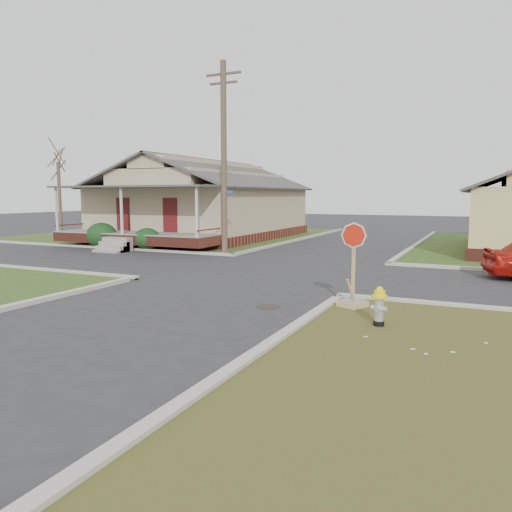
% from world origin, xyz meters
% --- Properties ---
extents(ground, '(120.00, 120.00, 0.00)m').
position_xyz_m(ground, '(0.00, 0.00, 0.00)').
color(ground, '#272729').
rests_on(ground, ground).
extents(verge_far_left, '(19.00, 19.00, 0.05)m').
position_xyz_m(verge_far_left, '(-13.00, 18.00, 0.03)').
color(verge_far_left, '#31491A').
rests_on(verge_far_left, ground).
extents(curbs, '(80.00, 40.00, 0.12)m').
position_xyz_m(curbs, '(0.00, 5.00, 0.00)').
color(curbs, '#AEA99D').
rests_on(curbs, ground).
extents(manhole, '(0.64, 0.64, 0.01)m').
position_xyz_m(manhole, '(2.20, -0.50, 0.01)').
color(manhole, black).
rests_on(manhole, ground).
extents(corner_house, '(10.10, 15.50, 5.30)m').
position_xyz_m(corner_house, '(-10.00, 16.68, 2.28)').
color(corner_house, maroon).
rests_on(corner_house, ground).
extents(utility_pole, '(1.80, 0.28, 9.00)m').
position_xyz_m(utility_pole, '(-4.20, 8.90, 4.66)').
color(utility_pole, '#49362A').
rests_on(utility_pole, ground).
extents(tree_far_left, '(0.22, 0.22, 4.90)m').
position_xyz_m(tree_far_left, '(-18.00, 12.00, 2.50)').
color(tree_far_left, '#49362A').
rests_on(tree_far_left, verge_far_left).
extents(fire_hydrant, '(0.32, 0.32, 0.86)m').
position_xyz_m(fire_hydrant, '(5.19, -1.35, 0.52)').
color(fire_hydrant, black).
rests_on(fire_hydrant, ground).
extents(stop_sign, '(0.61, 0.59, 2.14)m').
position_xyz_m(stop_sign, '(4.21, 0.25, 0.51)').
color(stop_sign, tan).
rests_on(stop_sign, ground).
extents(hedge_left, '(1.62, 1.32, 1.23)m').
position_xyz_m(hedge_left, '(-11.79, 8.90, 0.67)').
color(hedge_left, '#143816').
rests_on(hedge_left, verge_far_left).
extents(hedge_right, '(1.46, 1.19, 1.11)m').
position_xyz_m(hedge_right, '(-8.69, 8.82, 0.61)').
color(hedge_right, '#143816').
rests_on(hedge_right, verge_far_left).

